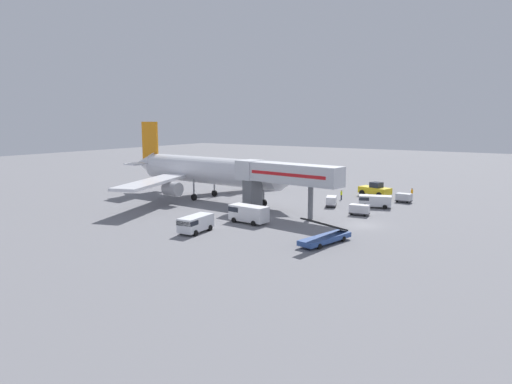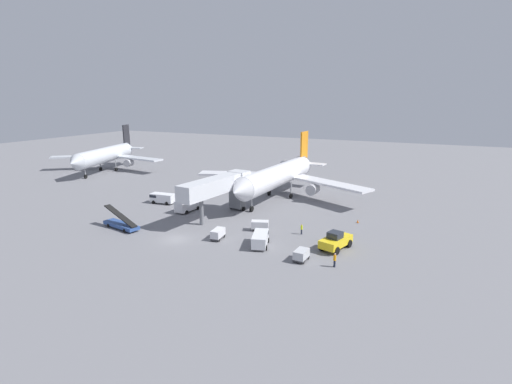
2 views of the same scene
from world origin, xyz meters
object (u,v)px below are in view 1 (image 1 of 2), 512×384
ground_crew_worker_midground (412,193)px  service_van_near_center (248,213)px  service_van_mid_center (374,201)px  baggage_cart_near_left (331,201)px  baggage_cart_mid_left (359,209)px  jet_bridge (281,176)px  belt_loader_truck (325,237)px  ground_crew_worker_foreground (341,195)px  safety_cone_alpha (309,189)px  airplane_at_gate (206,170)px  pushback_tug (375,190)px  baggage_cart_mid_right (404,197)px  service_van_outer_right (195,223)px

ground_crew_worker_midground → service_van_near_center: bearing=157.3°
service_van_mid_center → baggage_cart_near_left: bearing=114.8°
baggage_cart_mid_left → baggage_cart_near_left: size_ratio=0.93×
baggage_cart_mid_left → jet_bridge: bearing=118.1°
belt_loader_truck → ground_crew_worker_foreground: size_ratio=4.51×
baggage_cart_near_left → safety_cone_alpha: (13.46, 10.52, -0.59)m
airplane_at_gate → service_van_near_center: bearing=-125.5°
airplane_at_gate → ground_crew_worker_foreground: bearing=-59.6°
baggage_cart_near_left → ground_crew_worker_midground: ground_crew_worker_midground is taller
ground_crew_worker_midground → safety_cone_alpha: bearing=91.9°
pushback_tug → baggage_cart_mid_left: (-16.91, -3.59, -0.35)m
jet_bridge → baggage_cart_mid_left: bearing=-61.9°
service_van_mid_center → pushback_tug: bearing=18.3°
baggage_cart_near_left → baggage_cart_mid_right: baggage_cart_near_left is taller
belt_loader_truck → baggage_cart_mid_left: 16.85m
airplane_at_gate → ground_crew_worker_midground: 35.17m
service_van_outer_right → baggage_cart_mid_right: bearing=-23.7°
belt_loader_truck → baggage_cart_near_left: belt_loader_truck is taller
baggage_cart_near_left → jet_bridge: bearing=158.7°
belt_loader_truck → baggage_cart_mid_left: size_ratio=2.65×
airplane_at_gate → safety_cone_alpha: (18.41, -10.27, -4.55)m
pushback_tug → baggage_cart_near_left: (-12.77, 2.54, -0.32)m
pushback_tug → service_van_mid_center: 10.59m
pushback_tug → service_van_outer_right: pushback_tug is taller
baggage_cart_mid_right → safety_cone_alpha: 19.31m
baggage_cart_mid_left → ground_crew_worker_midground: ground_crew_worker_midground is taller
jet_bridge → service_van_near_center: (-7.31, 0.70, -4.20)m
service_van_outer_right → baggage_cart_mid_right: size_ratio=2.04×
pushback_tug → belt_loader_truck: 34.12m
service_van_near_center → ground_crew_worker_foreground: bearing=-7.9°
airplane_at_gate → belt_loader_truck: 33.61m
jet_bridge → airplane_at_gate: bearing=75.5°
service_van_outer_right → belt_loader_truck: bearing=-76.2°
service_van_mid_center → ground_crew_worker_midground: (11.38, -2.66, -0.10)m
baggage_cart_mid_right → service_van_near_center: bearing=154.2°
service_van_near_center → ground_crew_worker_foreground: service_van_near_center is taller
belt_loader_truck → baggage_cart_mid_left: (16.67, 2.43, 0.06)m
baggage_cart_near_left → baggage_cart_mid_right: (9.70, -8.41, -0.05)m
jet_bridge → baggage_cart_near_left: size_ratio=5.60×
ground_crew_worker_midground → service_van_outer_right: bearing=158.6°
baggage_cart_mid_right → belt_loader_truck: bearing=-179.7°
belt_loader_truck → service_van_near_center: belt_loader_truck is taller
baggage_cart_mid_left → safety_cone_alpha: baggage_cart_mid_left is taller
service_van_mid_center → baggage_cart_mid_right: (6.99, -2.55, -0.26)m
belt_loader_truck → safety_cone_alpha: belt_loader_truck is taller
baggage_cart_near_left → safety_cone_alpha: size_ratio=5.31×
baggage_cart_mid_right → service_van_outer_right: bearing=156.3°
service_van_near_center → baggage_cart_mid_left: bearing=-39.9°
service_van_outer_right → ground_crew_worker_midground: size_ratio=2.73×
service_van_near_center → service_van_outer_right: bearing=163.9°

